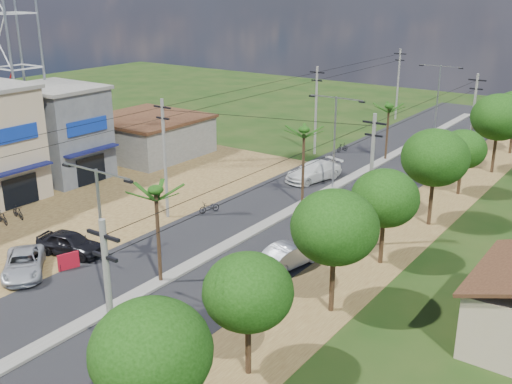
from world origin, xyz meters
TOP-DOWN VIEW (x-y plane):
  - ground at (0.00, 0.00)m, footprint 160.00×160.00m
  - road at (0.00, 15.00)m, footprint 12.00×110.00m
  - median at (0.00, 18.00)m, footprint 1.00×90.00m
  - dirt_lot_west at (-15.00, 8.00)m, footprint 18.00×46.00m
  - dirt_shoulder_east at (8.50, 15.00)m, footprint 5.00×90.00m
  - shophouse_grey at (-21.98, 14.00)m, footprint 9.00×6.40m
  - low_shed at (-21.00, 24.00)m, footprint 10.40×10.40m
  - tree_east_a at (9.50, -6.00)m, footprint 4.40×4.40m
  - tree_east_b at (9.30, 0.00)m, footprint 4.00×4.00m
  - tree_east_c at (9.70, 7.00)m, footprint 4.60×4.60m
  - tree_east_d at (9.40, 14.00)m, footprint 4.20×4.20m
  - tree_east_e at (9.60, 22.00)m, footprint 4.80×4.80m
  - tree_east_f at (9.20, 30.00)m, footprint 3.80×3.80m
  - tree_east_g at (9.80, 38.00)m, footprint 5.00×5.00m
  - palm_median_near at (0.00, 4.00)m, footprint 2.00×2.00m
  - palm_median_mid at (0.00, 20.00)m, footprint 2.00×2.00m
  - palm_median_far at (0.00, 36.00)m, footprint 2.00×2.00m
  - streetlight_near at (0.00, 0.00)m, footprint 5.10×0.18m
  - streetlight_mid at (0.00, 25.00)m, footprint 5.10×0.18m
  - streetlight_far at (0.00, 50.00)m, footprint 5.10×0.18m
  - utility_pole_w_b at (-7.00, 12.00)m, footprint 1.60×0.24m
  - utility_pole_w_c at (-7.00, 34.00)m, footprint 1.60×0.24m
  - utility_pole_w_d at (-7.00, 55.00)m, footprint 1.60×0.24m
  - utility_pole_e_a at (7.50, -6.00)m, footprint 1.60×0.24m
  - utility_pole_e_b at (7.50, 16.00)m, footprint 1.60×0.24m
  - utility_pole_e_c at (7.50, 38.00)m, footprint 1.60×0.24m
  - car_silver_mid at (5.00, 10.32)m, footprint 2.46×4.80m
  - car_white_far at (-2.57, 26.15)m, footprint 3.74×6.09m
  - car_parked_silver at (-7.50, 0.02)m, footprint 5.13×4.78m
  - car_parked_dark at (-7.50, 3.47)m, footprint 4.87×2.82m
  - moto_rider_west_a at (-5.00, 14.52)m, footprint 1.20×1.81m
  - moto_rider_west_b at (-5.00, 36.36)m, footprint 0.91×1.59m
  - roadside_sign at (-5.84, 2.00)m, footprint 0.52×1.28m

SIDE VIEW (x-z plane):
  - ground at x=0.00m, z-range 0.00..0.00m
  - dirt_shoulder_east at x=8.50m, z-range 0.00..0.03m
  - dirt_lot_west at x=-15.00m, z-range 0.00..0.04m
  - road at x=0.00m, z-range 0.00..0.04m
  - median at x=0.00m, z-range 0.00..0.18m
  - moto_rider_west_a at x=-5.00m, z-range 0.00..0.90m
  - moto_rider_west_b at x=-5.00m, z-range 0.00..0.92m
  - roadside_sign at x=-5.84m, z-range 0.00..1.10m
  - car_parked_silver at x=-7.50m, z-range 0.00..1.34m
  - car_silver_mid at x=5.00m, z-range 0.00..1.51m
  - car_parked_dark at x=-7.50m, z-range 0.00..1.56m
  - car_white_far at x=-2.57m, z-range 0.00..1.65m
  - low_shed at x=-21.00m, z-range -0.01..3.94m
  - tree_east_f at x=9.20m, z-range 1.13..6.64m
  - tree_east_b at x=9.30m, z-range 1.20..7.03m
  - shophouse_grey at x=-21.98m, z-range 0.01..8.31m
  - tree_east_d at x=9.40m, z-range 1.27..7.41m
  - tree_east_a at x=9.50m, z-range 1.30..7.67m
  - utility_pole_w_b at x=-7.00m, z-range 0.26..9.26m
  - utility_pole_w_c at x=-7.00m, z-range 0.26..9.26m
  - utility_pole_w_d at x=-7.00m, z-range 0.26..9.26m
  - utility_pole_e_a at x=7.50m, z-range 0.26..9.26m
  - utility_pole_e_b at x=7.50m, z-range 0.26..9.26m
  - utility_pole_e_c at x=7.50m, z-range 0.26..9.26m
  - streetlight_near at x=0.00m, z-range 0.79..8.79m
  - streetlight_mid at x=0.00m, z-range 0.79..8.79m
  - streetlight_far at x=0.00m, z-range 0.79..8.79m
  - tree_east_c at x=9.70m, z-range 1.45..8.28m
  - tree_east_e at x=9.60m, z-range 1.52..8.66m
  - tree_east_g at x=9.80m, z-range 1.55..8.93m
  - palm_median_far at x=0.00m, z-range 2.34..8.19m
  - palm_median_near at x=0.00m, z-range 2.46..8.61m
  - palm_median_mid at x=0.00m, z-range 2.62..9.17m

